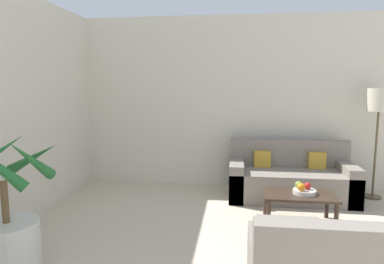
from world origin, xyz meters
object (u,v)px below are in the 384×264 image
sofa_loveseat (290,179)px  floor_lamp (379,106)px  apple_green (299,185)px  orange_fruit (301,187)px  apple_red (308,186)px  ottoman (290,244)px  fruit_bowl (304,192)px  potted_palm (7,229)px  coffee_table (299,198)px

sofa_loveseat → floor_lamp: bearing=7.4°
apple_green → orange_fruit: orange_fruit is taller
sofa_loveseat → apple_red: bearing=-86.3°
ottoman → fruit_bowl: bearing=72.5°
apple_red → apple_green: (-0.10, 0.04, 0.00)m
potted_palm → apple_red: potted_palm is taller
orange_fruit → coffee_table: bearing=99.2°
potted_palm → sofa_loveseat: bearing=40.5°
apple_green → potted_palm: bearing=-151.3°
coffee_table → apple_red: apple_red is taller
floor_lamp → coffee_table: size_ratio=1.90×
orange_fruit → fruit_bowl: bearing=48.1°
ottoman → apple_red: bearing=70.9°
apple_green → coffee_table: bearing=-87.8°
floor_lamp → apple_green: bearing=-140.6°
floor_lamp → potted_palm: bearing=-147.6°
apple_red → apple_green: bearing=158.4°
potted_palm → fruit_bowl: 3.11m
fruit_bowl → sofa_loveseat: bearing=91.3°
potted_palm → apple_green: (2.70, 1.48, 0.06)m
sofa_loveseat → ottoman: bearing=-98.7°
sofa_loveseat → apple_green: size_ratio=20.88×
orange_fruit → ottoman: orange_fruit is taller
fruit_bowl → apple_red: size_ratio=3.29×
floor_lamp → ottoman: 2.78m
apple_red → ottoman: apple_red is taller
floor_lamp → fruit_bowl: bearing=-137.7°
sofa_loveseat → apple_green: 0.87m
potted_palm → sofa_loveseat: (2.74, 2.34, -0.11)m
apple_red → apple_green: apple_green is taller
coffee_table → orange_fruit: 0.15m
apple_green → fruit_bowl: bearing=-42.6°
apple_green → sofa_loveseat: bearing=87.4°
potted_palm → fruit_bowl: bearing=27.3°
sofa_loveseat → apple_red: (0.06, -0.89, 0.17)m
coffee_table → fruit_bowl: 0.10m
fruit_bowl → apple_green: bearing=137.4°
apple_green → orange_fruit: bearing=-84.8°
apple_green → orange_fruit: size_ratio=0.92×
potted_palm → coffee_table: (2.71, 1.42, -0.09)m
apple_red → sofa_loveseat: bearing=93.7°
fruit_bowl → orange_fruit: orange_fruit is taller
ottoman → sofa_loveseat: bearing=81.3°
sofa_loveseat → orange_fruit: sofa_loveseat is taller
apple_green → ottoman: 1.10m
apple_red → apple_green: 0.10m
apple_red → apple_green: size_ratio=0.97×
floor_lamp → coffee_table: (-1.23, -1.07, -1.03)m
potted_palm → apple_green: potted_palm is taller
potted_palm → sofa_loveseat: 3.61m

